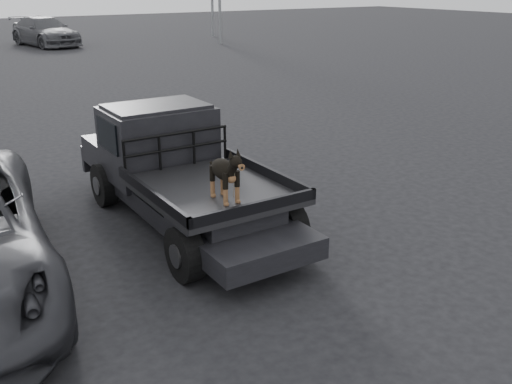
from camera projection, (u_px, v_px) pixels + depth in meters
ground at (292, 256)px, 8.25m from camera, size 120.00×120.00×0.00m
flatbed_ute at (185, 197)px, 9.20m from camera, size 2.00×5.40×0.92m
ute_cab at (158, 130)px, 9.63m from camera, size 1.72×1.30×0.88m
headache_rack at (177, 150)px, 9.10m from camera, size 1.80×0.08×0.55m
dog at (224, 174)px, 7.69m from camera, size 0.32×0.60×0.74m
distant_car_b at (45, 32)px, 34.08m from camera, size 3.39×6.09×1.67m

